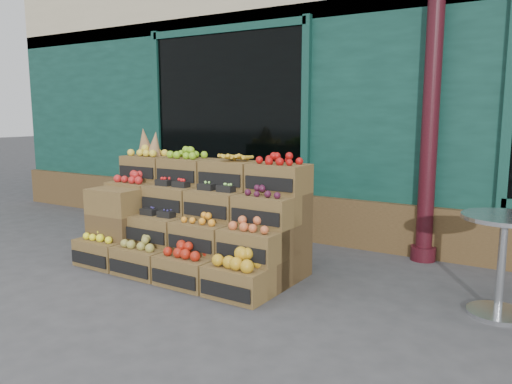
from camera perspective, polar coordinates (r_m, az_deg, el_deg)
The scene contains 6 objects.
ground at distance 4.67m, azimuth -2.45°, elevation -11.74°, with size 60.00×60.00×0.00m, color #3C3C3E.
shop_facade at distance 9.09m, azimuth 16.29°, elevation 13.37°, with size 12.00×6.24×4.80m.
crate_display at distance 5.40m, azimuth -7.08°, elevation -3.85°, with size 2.39×1.19×1.48m.
spare_crates at distance 5.75m, azimuth -15.71°, elevation -3.74°, with size 0.57×0.41×0.83m.
bistro_table at distance 4.54m, azimuth 26.33°, elevation -6.33°, with size 0.67×0.67×0.84m.
shopkeeper at distance 7.51m, azimuth 2.32°, elevation 3.67°, with size 0.69×0.46×1.91m, color #195929.
Camera 1 is at (2.45, -3.61, 1.66)m, focal length 35.00 mm.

